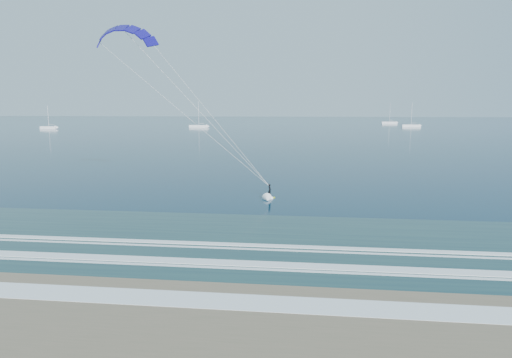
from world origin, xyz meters
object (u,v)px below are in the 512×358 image
at_px(sailboat_0, 49,127).
at_px(sailboat_1, 199,126).
at_px(sailboat_2, 389,123).
at_px(sailboat_3, 411,126).
at_px(kitesurfer_rig, 200,112).

xyz_separation_m(sailboat_0, sailboat_1, (65.08, 22.15, 0.01)).
distance_m(sailboat_1, sailboat_2, 120.25).
bearing_deg(sailboat_3, sailboat_0, -166.31).
distance_m(kitesurfer_rig, sailboat_1, 178.82).
relative_size(kitesurfer_rig, sailboat_2, 1.56).
distance_m(kitesurfer_rig, sailboat_0, 186.21).
height_order(sailboat_2, sailboat_3, sailboat_3).
xyz_separation_m(sailboat_1, sailboat_2, (101.63, 64.28, -0.00)).
distance_m(kitesurfer_rig, sailboat_2, 244.73).
height_order(sailboat_0, sailboat_2, sailboat_2).
bearing_deg(sailboat_1, sailboat_0, -161.21).
bearing_deg(sailboat_1, sailboat_3, 10.40).
distance_m(sailboat_0, sailboat_3, 175.02).
bearing_deg(sailboat_2, sailboat_1, -147.69).
xyz_separation_m(kitesurfer_rig, sailboat_2, (58.25, 237.53, -8.86)).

